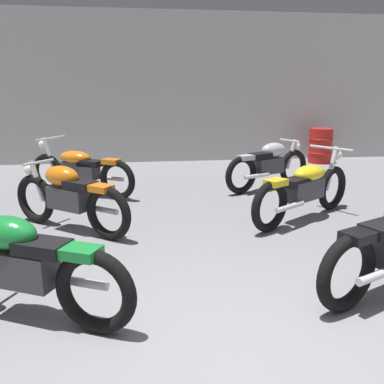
{
  "coord_description": "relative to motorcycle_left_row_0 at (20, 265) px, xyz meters",
  "views": [
    {
      "loc": [
        -0.62,
        -2.15,
        1.78
      ],
      "look_at": [
        0.0,
        2.61,
        0.55
      ],
      "focal_mm": 37.49,
      "sensor_mm": 36.0,
      "label": 1
    }
  ],
  "objects": [
    {
      "name": "ground_plane",
      "position": [
        1.58,
        -0.88,
        -0.46
      ],
      "size": [
        60.0,
        60.0,
        0.0
      ],
      "primitive_type": "plane",
      "color": "gray"
    },
    {
      "name": "back_wall",
      "position": [
        1.58,
        7.18,
        1.34
      ],
      "size": [
        13.24,
        0.24,
        3.6
      ],
      "primitive_type": "cube",
      "color": "#BCBAB7",
      "rests_on": "ground"
    },
    {
      "name": "motorcycle_left_row_0",
      "position": [
        0.0,
        0.0,
        0.0
      ],
      "size": [
        1.83,
        0.94,
        0.88
      ],
      "color": "black",
      "rests_on": "ground"
    },
    {
      "name": "motorcycle_left_row_1",
      "position": [
        0.03,
        2.07,
        0.0
      ],
      "size": [
        1.63,
        1.28,
        0.88
      ],
      "color": "black",
      "rests_on": "ground"
    },
    {
      "name": "motorcycle_left_row_2",
      "position": [
        -0.08,
        3.92,
        -0.01
      ],
      "size": [
        1.9,
        1.24,
        0.97
      ],
      "color": "black",
      "rests_on": "ground"
    },
    {
      "name": "motorcycle_right_row_1",
      "position": [
        3.21,
        2.12,
        -0.01
      ],
      "size": [
        1.87,
        1.29,
        0.97
      ],
      "color": "black",
      "rests_on": "ground"
    },
    {
      "name": "motorcycle_right_row_2",
      "position": [
        3.28,
        3.92,
        0.0
      ],
      "size": [
        1.82,
        0.97,
        0.88
      ],
      "color": "black",
      "rests_on": "ground"
    },
    {
      "name": "oil_drum",
      "position": [
        5.4,
        6.4,
        -0.03
      ],
      "size": [
        0.59,
        0.59,
        0.85
      ],
      "color": "red",
      "rests_on": "ground"
    }
  ]
}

